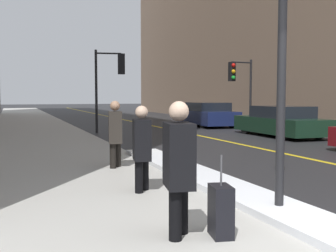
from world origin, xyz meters
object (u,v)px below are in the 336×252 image
parked_car_dark_green (280,122)px  rolling_suitcase (221,211)px  traffic_light_near (112,73)px  parked_car_navy (207,115)px  fire_hydrant (142,142)px  traffic_light_far (239,79)px  pedestrian_with_shoulder_bag (115,131)px  pedestrian_in_glasses (179,163)px  pedestrian_nearside (142,144)px

parked_car_dark_green → rolling_suitcase: parked_car_dark_green is taller
traffic_light_near → parked_car_navy: bearing=29.8°
fire_hydrant → traffic_light_far: bearing=43.7°
traffic_light_near → parked_car_navy: size_ratio=0.77×
traffic_light_near → rolling_suitcase: (-1.99, -14.03, -2.30)m
pedestrian_with_shoulder_bag → traffic_light_far: bearing=147.5°
pedestrian_in_glasses → parked_car_navy: bearing=164.2°
parked_car_navy → fire_hydrant: bearing=148.0°
traffic_light_far → parked_car_dark_green: bearing=82.5°
traffic_light_far → parked_car_navy: traffic_light_far is taller
parked_car_dark_green → pedestrian_nearside: bearing=134.1°
traffic_light_near → pedestrian_nearside: traffic_light_near is taller
traffic_light_far → pedestrian_nearside: size_ratio=2.31×
rolling_suitcase → traffic_light_far: bearing=160.3°
pedestrian_in_glasses → pedestrian_with_shoulder_bag: 4.84m
traffic_light_far → rolling_suitcase: size_ratio=3.53×
pedestrian_in_glasses → pedestrian_with_shoulder_bag: bearing=-173.9°
traffic_light_far → fire_hydrant: bearing=38.0°
parked_car_navy → pedestrian_nearside: bearing=153.2°
pedestrian_in_glasses → parked_car_navy: size_ratio=0.33×
pedestrian_with_shoulder_bag → parked_car_dark_green: 9.33m
pedestrian_in_glasses → pedestrian_with_shoulder_bag: (0.42, 4.82, -0.03)m
rolling_suitcase → pedestrian_nearside: bearing=-164.9°
traffic_light_near → parked_car_dark_green: bearing=-25.4°
parked_car_navy → rolling_suitcase: (-7.63, -16.13, -0.30)m
parked_car_dark_green → parked_car_navy: parked_car_navy is taller
pedestrian_nearside → parked_car_navy: size_ratio=0.31×
pedestrian_with_shoulder_bag → parked_car_navy: (7.66, 11.14, -0.23)m
traffic_light_near → traffic_light_far: size_ratio=1.08×
pedestrian_in_glasses → parked_car_dark_green: pedestrian_in_glasses is taller
pedestrian_with_shoulder_bag → fire_hydrant: size_ratio=2.15×
parked_car_dark_green → parked_car_navy: size_ratio=0.96×
pedestrian_in_glasses → rolling_suitcase: size_ratio=1.64×
pedestrian_nearside → parked_car_navy: (7.81, 13.64, -0.21)m
traffic_light_near → pedestrian_nearside: (-2.17, -11.54, -1.80)m
parked_car_dark_green → fire_hydrant: bearing=115.6°
pedestrian_nearside → parked_car_dark_green: bearing=143.8°
pedestrian_in_glasses → rolling_suitcase: (0.45, -0.16, -0.56)m
traffic_light_near → parked_car_dark_green: size_ratio=0.81×
traffic_light_near → parked_car_dark_green: (5.89, -4.10, -2.03)m
pedestrian_nearside → parked_car_dark_green: (8.06, 7.44, -0.23)m
pedestrian_nearside → parked_car_navy: bearing=161.3°
traffic_light_near → pedestrian_nearside: size_ratio=2.48×
parked_car_dark_green → pedestrian_with_shoulder_bag: bearing=123.4°
pedestrian_in_glasses → fire_hydrant: pedestrian_in_glasses is taller
traffic_light_near → parked_car_navy: (5.64, 2.09, -2.00)m
traffic_light_near → traffic_light_far: 6.03m
traffic_light_near → pedestrian_in_glasses: size_ratio=2.32×
traffic_light_far → pedestrian_nearside: bearing=47.5°
parked_car_navy → pedestrian_in_glasses: bearing=156.1°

